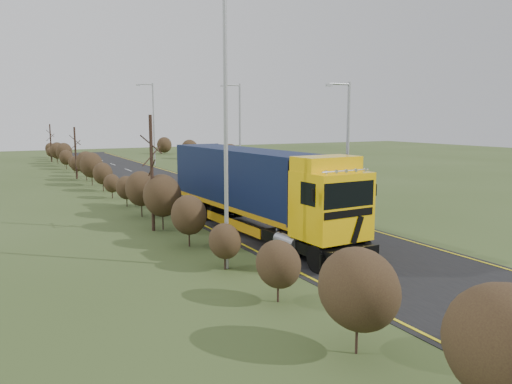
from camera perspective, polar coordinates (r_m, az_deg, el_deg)
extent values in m
plane|color=#35461E|center=(26.00, 4.90, -4.65)|extent=(160.00, 160.00, 0.00)
cube|color=black|center=(34.65, -4.12, -1.34)|extent=(8.00, 120.00, 0.02)
cube|color=#2D2B28|center=(46.33, -1.79, 1.14)|extent=(6.00, 18.00, 0.02)
cube|color=gold|center=(33.34, -9.94, -1.80)|extent=(0.12, 116.00, 0.01)
cube|color=gold|center=(36.28, 1.23, -0.85)|extent=(0.12, 116.00, 0.01)
cube|color=silver|center=(17.61, 27.12, -11.87)|extent=(0.12, 3.00, 0.01)
cube|color=silver|center=(22.84, 10.39, -6.52)|extent=(0.12, 3.00, 0.01)
cube|color=silver|center=(29.35, 0.65, -3.05)|extent=(0.12, 3.00, 0.01)
cube|color=silver|center=(36.46, -5.39, -0.84)|extent=(0.12, 3.00, 0.01)
cube|color=silver|center=(43.87, -9.43, 0.64)|extent=(0.12, 3.00, 0.01)
cube|color=silver|center=(51.46, -12.29, 1.69)|extent=(0.12, 3.00, 0.01)
cube|color=silver|center=(59.16, -14.41, 2.47)|extent=(0.12, 3.00, 0.01)
cube|color=silver|center=(66.93, -16.04, 3.06)|extent=(0.12, 3.00, 0.01)
cube|color=silver|center=(74.75, -17.33, 3.53)|extent=(0.12, 3.00, 0.01)
cube|color=silver|center=(82.60, -18.38, 3.91)|extent=(0.12, 3.00, 0.01)
ellipsoid|color=#322016|center=(10.27, 27.01, -15.49)|extent=(1.97, 2.56, 2.26)
ellipsoid|color=#322016|center=(12.76, 11.59, -10.80)|extent=(1.80, 2.34, 2.07)
ellipsoid|color=#322016|center=(16.05, 2.55, -8.23)|extent=(1.34, 1.74, 1.54)
ellipsoid|color=#322016|center=(19.49, -3.59, -5.62)|extent=(1.21, 1.57, 1.39)
ellipsoid|color=#322016|center=(23.04, -7.69, -2.60)|extent=(1.58, 2.06, 1.82)
ellipsoid|color=#322016|center=(26.72, -10.67, -0.39)|extent=(1.96, 2.55, 2.25)
ellipsoid|color=#322016|center=(30.53, -13.00, 0.39)|extent=(1.83, 2.38, 2.10)
ellipsoid|color=#322016|center=(34.45, -14.60, 0.50)|extent=(1.37, 1.78, 1.57)
ellipsoid|color=#322016|center=(38.32, -16.15, 0.97)|extent=(1.20, 1.56, 1.38)
ellipsoid|color=#322016|center=(42.21, -17.12, 2.03)|extent=(1.55, 2.02, 1.78)
ellipsoid|color=#322016|center=(46.06, -18.30, 2.95)|extent=(1.95, 2.53, 2.24)
ellipsoid|color=#322016|center=(50.03, -18.86, 3.22)|extent=(1.85, 2.41, 2.13)
ellipsoid|color=#322016|center=(53.98, -19.77, 3.06)|extent=(1.40, 1.81, 1.61)
ellipsoid|color=#322016|center=(57.97, -20.10, 3.19)|extent=(1.19, 1.55, 1.37)
ellipsoid|color=#322016|center=(61.87, -20.89, 3.73)|extent=(1.52, 1.97, 1.75)
ellipsoid|color=#322016|center=(65.84, -21.09, 4.31)|extent=(1.93, 2.51, 2.22)
ellipsoid|color=#322016|center=(69.77, -21.76, 4.42)|extent=(1.88, 2.44, 2.16)
ellipsoid|color=#322016|center=(73.81, -21.83, 4.28)|extent=(1.43, 1.85, 1.64)
ellipsoid|color=#322016|center=(77.75, -22.42, 4.26)|extent=(1.19, 1.55, 1.37)
ellipsoid|color=#322016|center=(81.75, -22.45, 4.62)|extent=(1.49, 1.93, 1.71)
cylinder|color=black|center=(26.42, -11.81, 2.07)|extent=(0.18, 0.18, 6.05)
cylinder|color=black|center=(51.86, -19.93, 4.21)|extent=(0.18, 0.18, 5.06)
cylinder|color=black|center=(73.67, -22.41, 5.20)|extent=(0.18, 0.18, 5.15)
cube|color=black|center=(21.22, 6.95, -5.65)|extent=(2.71, 4.88, 0.47)
cube|color=yellow|center=(20.12, 8.56, -1.48)|extent=(2.69, 2.40, 2.69)
cube|color=black|center=(19.69, 10.34, -7.30)|extent=(2.59, 0.25, 0.57)
cube|color=black|center=(19.13, 9.51, -4.55)|extent=(0.63, 0.05, 1.11)
cube|color=black|center=(19.66, 11.53, -4.25)|extent=(0.63, 0.05, 1.11)
cube|color=black|center=(19.16, 10.59, -0.30)|extent=(2.43, 0.17, 0.98)
cube|color=black|center=(19.26, 10.58, -2.44)|extent=(2.38, 0.14, 0.29)
cube|color=yellow|center=(20.20, 8.05, 3.25)|extent=(2.65, 1.57, 0.58)
cylinder|color=silver|center=(19.24, 10.21, 2.39)|extent=(2.28, 0.17, 0.06)
cube|color=black|center=(18.47, 6.53, -0.37)|extent=(0.09, 0.12, 0.47)
cube|color=black|center=(20.28, 13.44, 0.24)|extent=(0.09, 0.12, 0.47)
cylinder|color=gray|center=(20.90, 3.61, -5.68)|extent=(0.64, 1.37, 0.58)
cylinder|color=gray|center=(22.21, 8.87, -4.92)|extent=(0.64, 1.37, 0.58)
cube|color=orange|center=(26.77, -1.30, -1.46)|extent=(3.20, 13.16, 0.25)
cube|color=black|center=(26.55, -1.32, 1.83)|extent=(3.16, 12.74, 2.85)
cube|color=#0F1740|center=(32.31, -6.39, 2.95)|extent=(2.57, 0.18, 2.85)
cube|color=#0F1740|center=(21.13, 6.44, 0.10)|extent=(2.57, 0.18, 2.85)
cube|color=black|center=(30.39, -4.64, -1.45)|extent=(2.55, 3.84, 0.36)
cube|color=orange|center=(25.45, -2.79, -3.60)|extent=(0.32, 5.69, 0.47)
cube|color=orange|center=(26.60, 2.14, -3.07)|extent=(0.32, 5.69, 0.47)
cylinder|color=black|center=(19.35, 7.11, -7.61)|extent=(0.38, 1.09, 1.08)
cylinder|color=black|center=(20.64, 12.09, -6.72)|extent=(0.38, 1.09, 1.08)
cylinder|color=black|center=(21.44, 3.11, -5.97)|extent=(0.38, 1.09, 1.08)
cylinder|color=black|center=(22.61, 7.86, -5.28)|extent=(0.38, 1.09, 1.08)
cylinder|color=black|center=(29.15, -5.87, -2.16)|extent=(0.38, 1.09, 1.08)
cylinder|color=black|center=(30.03, -2.03, -1.81)|extent=(0.38, 1.09, 1.08)
cylinder|color=black|center=(30.10, -6.62, -1.84)|extent=(0.38, 1.09, 1.08)
cylinder|color=black|center=(30.95, -2.87, -1.51)|extent=(0.38, 1.09, 1.08)
cylinder|color=black|center=(31.05, -7.32, -1.53)|extent=(0.38, 1.09, 1.08)
cylinder|color=black|center=(31.87, -3.66, -1.23)|extent=(0.38, 1.09, 1.08)
imported|color=#971F07|center=(41.63, 3.01, 1.12)|extent=(2.37, 3.77, 1.20)
imported|color=#0A1238|center=(49.52, -2.44, 2.37)|extent=(3.50, 4.14, 1.34)
cylinder|color=#9EA0A3|center=(29.68, 10.42, 4.60)|extent=(0.18, 0.18, 7.93)
cylinder|color=#9EA0A3|center=(29.25, 9.52, 12.09)|extent=(1.41, 0.12, 0.12)
cube|color=#9EA0A3|center=(28.82, 8.37, 11.99)|extent=(0.40, 0.16, 0.12)
cylinder|color=#9EA0A3|center=(44.45, -1.85, 6.56)|extent=(0.18, 0.18, 8.88)
cylinder|color=#9EA0A3|center=(44.18, -2.82, 12.11)|extent=(1.58, 0.12, 0.12)
cube|color=#9EA0A3|center=(43.85, -3.77, 12.00)|extent=(0.44, 0.18, 0.14)
cylinder|color=#9EA0A3|center=(64.72, -11.61, 7.56)|extent=(0.18, 0.18, 10.23)
cylinder|color=#9EA0A3|center=(64.60, -12.53, 11.92)|extent=(1.82, 0.12, 0.12)
cube|color=#9EA0A3|center=(64.35, -13.32, 11.81)|extent=(0.51, 0.20, 0.16)
cylinder|color=#9EA0A3|center=(19.09, -3.47, 6.41)|extent=(0.16, 0.16, 10.39)
cylinder|color=#9EA0A3|center=(39.63, -0.76, 1.51)|extent=(0.08, 0.08, 2.22)
cylinder|color=red|center=(39.48, -0.74, 3.11)|extent=(0.71, 0.04, 0.71)
cylinder|color=white|center=(39.46, -0.73, 3.11)|extent=(0.53, 0.02, 0.53)
cylinder|color=#9EA0A3|center=(52.53, -7.85, 2.75)|extent=(0.08, 0.08, 1.54)
cube|color=#E4AD0C|center=(52.40, -7.85, 3.70)|extent=(0.78, 0.04, 0.78)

